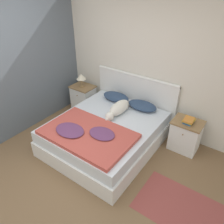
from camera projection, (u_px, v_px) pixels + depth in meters
name	position (u px, v px, depth m)	size (l,w,h in m)	color
ground_plane	(62.00, 181.00, 3.30)	(16.00, 16.00, 0.00)	brown
wall_back	(137.00, 61.00, 4.09)	(9.00, 0.06, 2.55)	silver
wall_side_left	(36.00, 61.00, 4.13)	(0.06, 3.10, 2.55)	slate
bed	(106.00, 134.00, 3.89)	(1.67, 1.93, 0.51)	white
headboard	(135.00, 98.00, 4.41)	(1.75, 0.06, 1.05)	white
nightstand_left	(83.00, 98.00, 4.96)	(0.50, 0.41, 0.57)	white
nightstand_right	(185.00, 135.00, 3.79)	(0.50, 0.41, 0.57)	white
pillow_left	(116.00, 97.00, 4.38)	(0.56, 0.33, 0.14)	navy
pillow_right	(142.00, 106.00, 4.08)	(0.56, 0.33, 0.14)	navy
quilt	(87.00, 133.00, 3.41)	(1.42, 0.90, 0.11)	#BC4C42
dog	(118.00, 109.00, 3.92)	(0.23, 0.75, 0.22)	silver
book_stack	(189.00, 121.00, 3.60)	(0.17, 0.22, 0.07)	#285689
table_lamp	(81.00, 77.00, 4.67)	(0.21, 0.21, 0.29)	#9E7A4C
rug	(184.00, 210.00, 2.90)	(1.26, 0.77, 0.00)	#93423D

